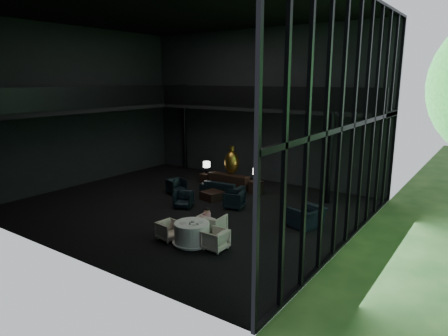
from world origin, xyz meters
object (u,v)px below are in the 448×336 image
Objects in this scene: lounge_armchair_west at (176,185)px; dining_chair_west at (169,230)px; bronze_urn at (232,162)px; dining_chair_north at (212,223)px; dining_table at (192,235)px; dining_chair_east at (215,239)px; side_table_left at (205,178)px; console at (229,181)px; table_lamp_right at (257,172)px; child at (207,215)px; side_table_right at (256,187)px; lounge_armchair_east at (234,198)px; sofa at (222,185)px; coffee_table at (212,195)px; window_armchair at (307,212)px; table_lamp_left at (207,165)px; lounge_armchair_south at (184,199)px.

lounge_armchair_west is 1.29× the size of dining_chair_west.
dining_chair_north is (3.03, -5.74, -0.86)m from bronze_urn.
dining_table is 1.87× the size of dining_chair_east.
dining_chair_west is (2.03, -6.91, -1.00)m from bronze_urn.
dining_table reaches higher than side_table_left.
dining_chair_north reaches higher than console.
child is (1.28, -5.62, -0.32)m from table_lamp_right.
dining_table reaches higher than side_table_right.
console is 1.00m from bronze_urn.
lounge_armchair_west is at bearing -143.87° from side_table_right.
dining_table is at bearing -78.33° from side_table_right.
lounge_armchair_east is 1.48× the size of child.
bronze_urn is 1.53× the size of dining_chair_north.
dining_chair_west is at bearing -121.84° from lounge_armchair_west.
dining_chair_west is at bearing 51.17° from child.
dining_table is (2.67, -5.53, -0.10)m from sofa.
dining_chair_north reaches higher than side_table_left.
side_table_left is at bearing 177.57° from side_table_right.
side_table_left is at bearing 175.17° from console.
lounge_armchair_west is (0.09, -2.40, 0.16)m from side_table_left.
bronze_urn is 1.65× the size of coffee_table.
window_armchair is (5.45, -2.82, 0.22)m from console.
dining_chair_west is at bearing 45.66° from dining_chair_north.
table_lamp_right reaches higher than lounge_armchair_west.
console is 1.73m from table_lamp_left.
table_lamp_left is 3.21m from table_lamp_right.
lounge_armchair_south is at bearing -65.32° from side_table_left.
table_lamp_right reaches higher than dining_table.
side_table_right is 0.46× the size of window_armchair.
window_armchair is at bearing -75.35° from lounge_armchair_west.
dining_chair_west is (1.88, -2.96, -0.06)m from lounge_armchair_south.
dining_chair_north is at bearing -75.49° from table_lamp_right.
dining_chair_east is at bearing -50.20° from side_table_left.
coffee_table is at bearing -118.55° from table_lamp_right.
dining_chair_west is at bearing -86.31° from table_lamp_right.
dining_chair_west is at bearing -71.26° from coffee_table.
coffee_table is 5.10m from dining_table.
child is at bearing 113.70° from sofa.
lounge_armchair_south reaches higher than coffee_table.
dining_chair_north is 0.33m from child.
window_armchair is 1.53× the size of coffee_table.
console is 1.71× the size of window_armchair.
table_lamp_left is at bearing 90.00° from side_table_left.
dining_chair_east is at bearing 5.58° from dining_table.
lounge_armchair_east is (0.39, -2.49, 0.13)m from side_table_right.
side_table_right is at bearing -77.08° from child.
lounge_armchair_west is (-1.51, -2.54, -0.91)m from bronze_urn.
side_table_right is (3.20, -0.26, -0.67)m from table_lamp_left.
bronze_urn is at bearing -103.31° from window_armchair.
table_lamp_right is (-0.00, 0.04, 0.75)m from side_table_right.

